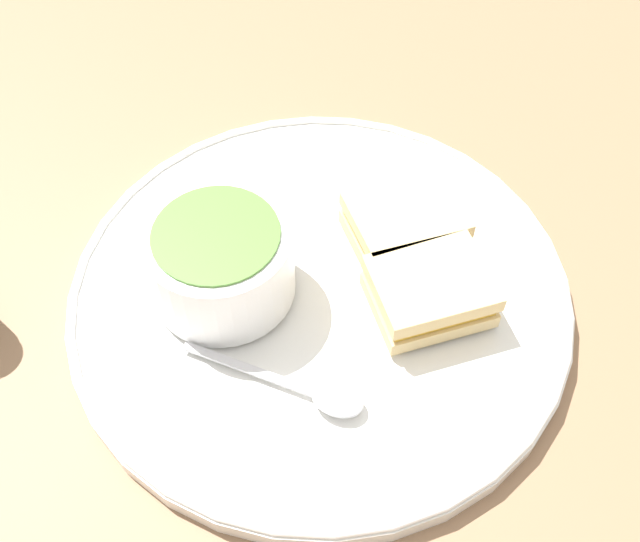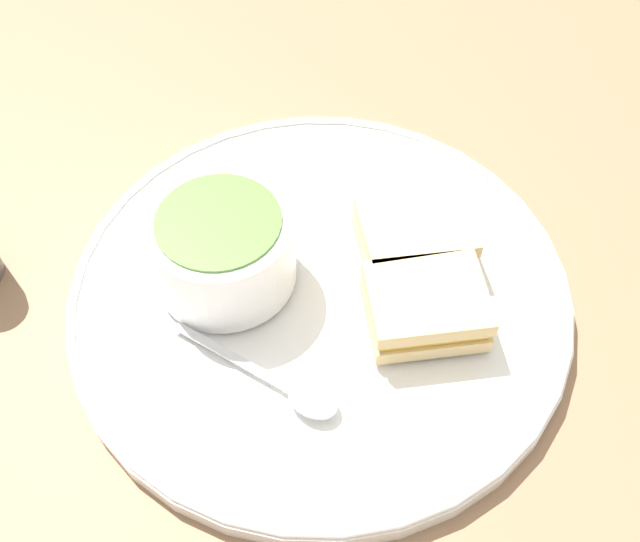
{
  "view_description": "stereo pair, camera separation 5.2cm",
  "coord_description": "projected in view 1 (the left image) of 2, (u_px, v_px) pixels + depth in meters",
  "views": [
    {
      "loc": [
        -0.13,
        -0.28,
        0.45
      ],
      "look_at": [
        0.0,
        0.0,
        0.04
      ],
      "focal_mm": 42.0,
      "sensor_mm": 36.0,
      "label": 1
    },
    {
      "loc": [
        -0.08,
        -0.3,
        0.45
      ],
      "look_at": [
        0.0,
        0.0,
        0.04
      ],
      "focal_mm": 42.0,
      "sensor_mm": 36.0,
      "label": 2
    }
  ],
  "objects": [
    {
      "name": "sandwich_half_far",
      "position": [
        405.0,
        223.0,
        0.54
      ],
      "size": [
        0.08,
        0.07,
        0.03
      ],
      "rotation": [
        0.0,
        0.0,
        6.2
      ],
      "color": "#DBBC7F",
      "rests_on": "plate"
    },
    {
      "name": "plate",
      "position": [
        320.0,
        292.0,
        0.54
      ],
      "size": [
        0.36,
        0.36,
        0.02
      ],
      "color": "white",
      "rests_on": "ground_plane"
    },
    {
      "name": "spoon",
      "position": [
        321.0,
        394.0,
        0.48
      ],
      "size": [
        0.1,
        0.1,
        0.01
      ],
      "rotation": [
        0.0,
        0.0,
        11.74
      ],
      "color": "silver",
      "rests_on": "plate"
    },
    {
      "name": "soup_bowl",
      "position": [
        220.0,
        261.0,
        0.51
      ],
      "size": [
        0.1,
        0.1,
        0.06
      ],
      "color": "white",
      "rests_on": "plate"
    },
    {
      "name": "ground_plane",
      "position": [
        320.0,
        300.0,
        0.55
      ],
      "size": [
        2.4,
        2.4,
        0.0
      ],
      "primitive_type": "plane",
      "color": "#8E6B4C"
    },
    {
      "name": "sandwich_half_near",
      "position": [
        430.0,
        291.0,
        0.51
      ],
      "size": [
        0.09,
        0.07,
        0.03
      ],
      "rotation": [
        0.0,
        0.0,
        6.15
      ],
      "color": "#DBBC7F",
      "rests_on": "plate"
    }
  ]
}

